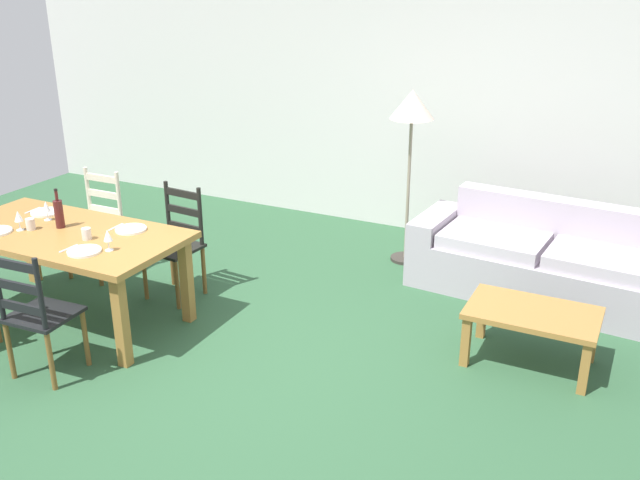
% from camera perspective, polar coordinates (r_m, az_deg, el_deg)
% --- Properties ---
extents(ground_plane, '(9.60, 9.60, 0.02)m').
position_cam_1_polar(ground_plane, '(5.13, -6.72, -10.28)').
color(ground_plane, '#2B5234').
extents(wall_far, '(9.60, 0.16, 2.70)m').
position_cam_1_polar(wall_far, '(7.46, 6.86, 11.06)').
color(wall_far, silver).
rests_on(wall_far, ground_plane).
extents(dining_table, '(1.90, 0.96, 0.75)m').
position_cam_1_polar(dining_table, '(5.82, -19.94, -0.14)').
color(dining_table, olive).
rests_on(dining_table, ground_plane).
extents(dining_chair_near_right, '(0.44, 0.42, 0.96)m').
position_cam_1_polar(dining_chair_near_right, '(5.14, -21.94, -5.57)').
color(dining_chair_near_right, black).
rests_on(dining_chair_near_right, ground_plane).
extents(dining_chair_far_left, '(0.43, 0.41, 0.96)m').
position_cam_1_polar(dining_chair_far_left, '(6.69, -17.58, 1.22)').
color(dining_chair_far_left, beige).
rests_on(dining_chair_far_left, ground_plane).
extents(dining_chair_far_right, '(0.45, 0.43, 0.96)m').
position_cam_1_polar(dining_chair_far_right, '(6.08, -11.55, -0.21)').
color(dining_chair_far_right, black).
rests_on(dining_chair_far_right, ground_plane).
extents(dinner_plate_near_right, '(0.24, 0.24, 0.02)m').
position_cam_1_polar(dinner_plate_near_right, '(5.32, -18.55, -0.86)').
color(dinner_plate_near_right, white).
rests_on(dinner_plate_near_right, dining_table).
extents(fork_near_right, '(0.02, 0.17, 0.01)m').
position_cam_1_polar(fork_near_right, '(5.42, -19.69, -0.65)').
color(fork_near_right, silver).
rests_on(fork_near_right, dining_table).
extents(dinner_plate_far_left, '(0.24, 0.24, 0.02)m').
position_cam_1_polar(dinner_plate_far_left, '(6.26, -21.33, 2.10)').
color(dinner_plate_far_left, white).
rests_on(dinner_plate_far_left, dining_table).
extents(fork_far_left, '(0.03, 0.17, 0.01)m').
position_cam_1_polar(fork_far_left, '(6.37, -22.25, 2.24)').
color(fork_far_left, silver).
rests_on(fork_far_left, dining_table).
extents(dinner_plate_far_right, '(0.24, 0.24, 0.02)m').
position_cam_1_polar(dinner_plate_far_right, '(5.65, -15.07, 0.85)').
color(dinner_plate_far_right, white).
rests_on(dinner_plate_far_right, dining_table).
extents(fork_far_right, '(0.02, 0.17, 0.01)m').
position_cam_1_polar(fork_far_right, '(5.75, -16.20, 1.02)').
color(fork_far_right, silver).
rests_on(fork_far_right, dining_table).
extents(wine_bottle, '(0.07, 0.07, 0.32)m').
position_cam_1_polar(wine_bottle, '(5.85, -20.39, 2.05)').
color(wine_bottle, '#471919').
rests_on(wine_bottle, dining_table).
extents(wine_glass_near_left, '(0.06, 0.06, 0.16)m').
position_cam_1_polar(wine_glass_near_left, '(5.90, -23.25, 1.73)').
color(wine_glass_near_left, white).
rests_on(wine_glass_near_left, dining_table).
extents(wine_glass_near_right, '(0.06, 0.06, 0.16)m').
position_cam_1_polar(wine_glass_near_right, '(5.26, -16.82, 0.29)').
color(wine_glass_near_right, white).
rests_on(wine_glass_near_right, dining_table).
extents(wine_glass_far_left, '(0.06, 0.06, 0.16)m').
position_cam_1_polar(wine_glass_far_left, '(6.05, -21.30, 2.49)').
color(wine_glass_far_left, white).
rests_on(wine_glass_far_left, dining_table).
extents(coffee_cup_primary, '(0.07, 0.07, 0.09)m').
position_cam_1_polar(coffee_cup_primary, '(5.54, -18.39, 0.48)').
color(coffee_cup_primary, beige).
rests_on(coffee_cup_primary, dining_table).
extents(coffee_cup_secondary, '(0.07, 0.07, 0.09)m').
position_cam_1_polar(coffee_cup_secondary, '(5.91, -22.40, 1.20)').
color(coffee_cup_secondary, beige).
rests_on(coffee_cup_secondary, dining_table).
extents(couch, '(2.34, 0.98, 0.80)m').
position_cam_1_polar(couch, '(6.32, 18.04, -1.82)').
color(couch, '#A79CA8').
rests_on(couch, ground_plane).
extents(coffee_table, '(0.90, 0.56, 0.42)m').
position_cam_1_polar(coffee_table, '(5.19, 16.82, -6.13)').
color(coffee_table, olive).
rests_on(coffee_table, ground_plane).
extents(standing_lamp, '(0.40, 0.40, 1.64)m').
position_cam_1_polar(standing_lamp, '(6.47, 7.45, 9.98)').
color(standing_lamp, '#332D28').
rests_on(standing_lamp, ground_plane).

